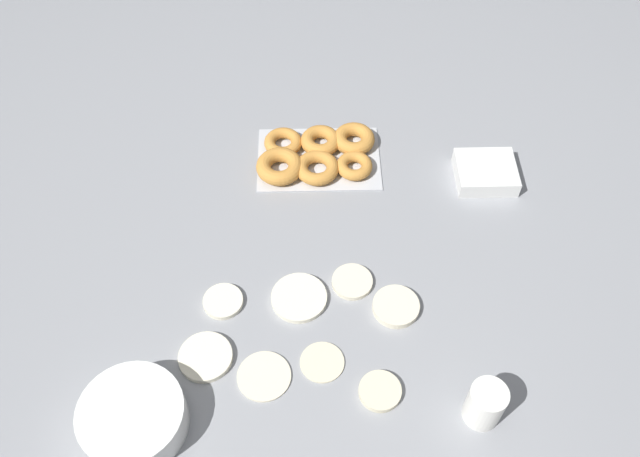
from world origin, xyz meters
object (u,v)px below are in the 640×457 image
(pancake_2, at_px, (396,306))
(pancake_6, at_px, (324,362))
(pancake_1, at_px, (299,298))
(paper_cup, at_px, (485,404))
(donut_tray, at_px, (316,155))
(pancake_5, at_px, (223,301))
(pancake_3, at_px, (206,357))
(pancake_0, at_px, (264,376))
(batter_bowl, at_px, (133,418))
(pancake_4, at_px, (380,391))
(pancake_7, at_px, (352,280))
(container_stack, at_px, (486,172))

(pancake_2, height_order, pancake_6, pancake_2)
(pancake_1, bearing_deg, pancake_6, 108.50)
(pancake_1, relative_size, paper_cup, 1.23)
(donut_tray, bearing_deg, pancake_5, 63.18)
(pancake_3, bearing_deg, paper_cup, 166.52)
(pancake_1, relative_size, pancake_2, 1.20)
(pancake_6, height_order, donut_tray, donut_tray)
(pancake_0, distance_m, batter_bowl, 0.25)
(pancake_6, bearing_deg, paper_cup, 158.98)
(pancake_1, relative_size, pancake_4, 1.43)
(pancake_3, bearing_deg, pancake_2, -164.71)
(donut_tray, relative_size, paper_cup, 3.14)
(donut_tray, height_order, paper_cup, paper_cup)
(pancake_0, distance_m, paper_cup, 0.42)
(pancake_2, relative_size, pancake_7, 1.12)
(pancake_4, relative_size, paper_cup, 0.86)
(pancake_0, relative_size, container_stack, 0.75)
(pancake_3, bearing_deg, pancake_0, 160.41)
(pancake_3, xyz_separation_m, donut_tray, (-0.23, -0.53, 0.01))
(pancake_2, relative_size, pancake_4, 1.19)
(pancake_1, relative_size, pancake_7, 1.35)
(pancake_5, distance_m, donut_tray, 0.45)
(pancake_2, height_order, batter_bowl, batter_bowl)
(pancake_0, bearing_deg, container_stack, -135.71)
(pancake_2, bearing_deg, pancake_0, 28.57)
(pancake_3, xyz_separation_m, pancake_5, (-0.03, -0.13, -0.00))
(pancake_0, distance_m, pancake_4, 0.23)
(pancake_0, distance_m, pancake_3, 0.12)
(pancake_1, distance_m, donut_tray, 0.40)
(pancake_2, relative_size, batter_bowl, 0.50)
(pancake_1, distance_m, pancake_4, 0.26)
(pancake_6, xyz_separation_m, donut_tray, (0.01, -0.54, 0.01))
(pancake_6, relative_size, paper_cup, 0.92)
(pancake_2, distance_m, pancake_7, 0.11)
(pancake_7, height_order, paper_cup, paper_cup)
(pancake_2, distance_m, paper_cup, 0.27)
(pancake_7, bearing_deg, container_stack, -139.19)
(pancake_7, bearing_deg, donut_tray, -78.85)
(pancake_0, distance_m, pancake_6, 0.12)
(pancake_0, height_order, container_stack, container_stack)
(pancake_2, bearing_deg, batter_bowl, 25.24)
(pancake_3, bearing_deg, pancake_1, -144.51)
(pancake_5, xyz_separation_m, paper_cup, (-0.50, 0.25, 0.04))
(pancake_2, xyz_separation_m, pancake_7, (0.09, -0.07, -0.00))
(pancake_0, height_order, pancake_6, pancake_0)
(pancake_0, relative_size, pancake_3, 0.99)
(pancake_3, bearing_deg, pancake_4, 166.88)
(pancake_3, relative_size, paper_cup, 1.12)
(pancake_4, bearing_deg, pancake_5, -33.39)
(pancake_4, height_order, container_stack, container_stack)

